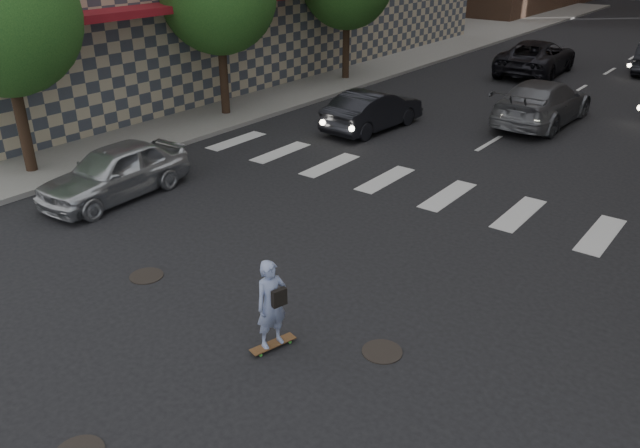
% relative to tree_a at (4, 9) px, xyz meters
% --- Properties ---
extents(ground, '(160.00, 160.00, 0.00)m').
position_rel_tree_a_xyz_m(ground, '(9.45, -3.14, -4.65)').
color(ground, black).
rests_on(ground, ground).
extents(sidewalk_left, '(13.00, 80.00, 0.15)m').
position_rel_tree_a_xyz_m(sidewalk_left, '(-5.05, 16.86, -4.57)').
color(sidewalk_left, gray).
rests_on(sidewalk_left, ground).
extents(tree_a, '(4.20, 4.20, 6.60)m').
position_rel_tree_a_xyz_m(tree_a, '(0.00, 0.00, 0.00)').
color(tree_a, '#382619').
rests_on(tree_a, sidewalk_left).
extents(manhole_b, '(0.70, 0.70, 0.02)m').
position_rel_tree_a_xyz_m(manhole_b, '(7.45, -1.94, -4.64)').
color(manhole_b, black).
rests_on(manhole_b, ground).
extents(manhole_c, '(0.70, 0.70, 0.02)m').
position_rel_tree_a_xyz_m(manhole_c, '(12.75, -1.14, -4.64)').
color(manhole_c, black).
rests_on(manhole_c, ground).
extents(skateboarder, '(0.52, 0.87, 1.69)m').
position_rel_tree_a_xyz_m(skateboarder, '(11.19, -2.18, -3.76)').
color(skateboarder, brown).
rests_on(skateboarder, ground).
extents(silver_sedan, '(1.90, 4.32, 1.44)m').
position_rel_tree_a_xyz_m(silver_sedan, '(3.38, 0.36, -3.92)').
color(silver_sedan, silver).
rests_on(silver_sedan, ground).
extents(traffic_car_a, '(1.78, 4.38, 1.41)m').
position_rel_tree_a_xyz_m(traffic_car_a, '(5.39, 9.86, -3.94)').
color(traffic_car_a, black).
rests_on(traffic_car_a, ground).
extents(traffic_car_b, '(2.35, 5.57, 1.61)m').
position_rel_tree_a_xyz_m(traffic_car_b, '(9.95, 14.32, -3.84)').
color(traffic_car_b, slate).
rests_on(traffic_car_b, ground).
extents(traffic_car_c, '(3.13, 6.11, 1.65)m').
position_rel_tree_a_xyz_m(traffic_car_c, '(6.61, 22.86, -3.82)').
color(traffic_car_c, black).
rests_on(traffic_car_c, ground).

